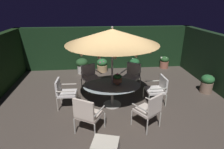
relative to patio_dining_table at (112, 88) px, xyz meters
The scene contains 17 objects.
ground_plane 0.63m from the patio_dining_table, 66.92° to the right, with size 8.55×7.98×0.02m, color #4C423B.
hedge_backdrop_rear 3.79m from the patio_dining_table, 89.50° to the left, with size 8.55×0.30×2.09m, color black.
patio_dining_table is the anchor object (origin of this frame).
patio_umbrella 1.67m from the patio_dining_table, 65.50° to the left, with size 2.76×2.76×2.57m.
centerpiece_planter 0.37m from the patio_dining_table, 10.55° to the left, with size 0.30×0.30×0.38m.
patio_chair_north 1.55m from the patio_dining_table, 119.68° to the right, with size 0.83×0.81×1.05m.
patio_chair_northeast 1.55m from the patio_dining_table, 56.00° to the right, with size 0.79×0.80×1.02m.
patio_chair_east 1.55m from the patio_dining_table, ahead, with size 0.63×0.67×0.92m.
patio_chair_southeast 1.55m from the patio_dining_table, 54.56° to the left, with size 0.86×0.86×0.99m.
patio_chair_south 1.55m from the patio_dining_table, 117.90° to the left, with size 0.85×0.83×0.93m.
patio_chair_southwest 1.55m from the patio_dining_table, behind, with size 0.63×0.60×0.96m.
ottoman_footrest 2.28m from the patio_dining_table, 99.36° to the right, with size 0.67×0.60×0.44m.
potted_plant_front_corner 3.29m from the patio_dining_table, 110.28° to the left, with size 0.56×0.56×0.73m.
potted_plant_right_far 3.69m from the patio_dining_table, ahead, with size 0.47×0.47×0.70m.
potted_plant_right_near 3.24m from the patio_dining_table, 93.12° to the left, with size 0.50×0.50×0.64m.
potted_plant_back_left 3.51m from the patio_dining_table, 65.96° to the left, with size 0.49×0.49×0.62m.
potted_plant_left_near 4.60m from the patio_dining_table, 48.41° to the left, with size 0.44×0.43×0.61m.
Camera 1 is at (-0.57, -5.31, 3.23)m, focal length 29.71 mm.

